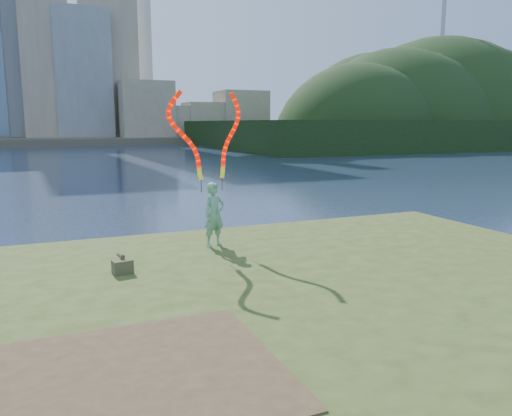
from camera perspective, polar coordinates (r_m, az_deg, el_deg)
name	(u,v)px	position (r m, az deg, el deg)	size (l,w,h in m)	color
ground	(228,316)	(9.92, -3.16, -12.18)	(320.00, 320.00, 0.00)	#192640
grassy_knoll	(280,348)	(7.84, 2.71, -15.66)	(20.00, 18.00, 0.80)	#354318
dirt_patch	(143,374)	(6.25, -12.83, -18.04)	(3.20, 3.00, 0.02)	#47331E
far_shore	(62,139)	(103.77, -21.32, 7.35)	(320.00, 40.00, 1.20)	#494435
wooded_hill	(434,143)	(92.99, 19.68, 6.97)	(78.00, 50.00, 63.00)	black
woman_with_ribbons	(213,186)	(11.71, -4.92, 2.50)	(1.91, 0.70, 3.92)	#147647
canvas_bag	(122,266)	(10.11, -15.02, -6.41)	(0.41, 0.46, 0.35)	#3E4526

